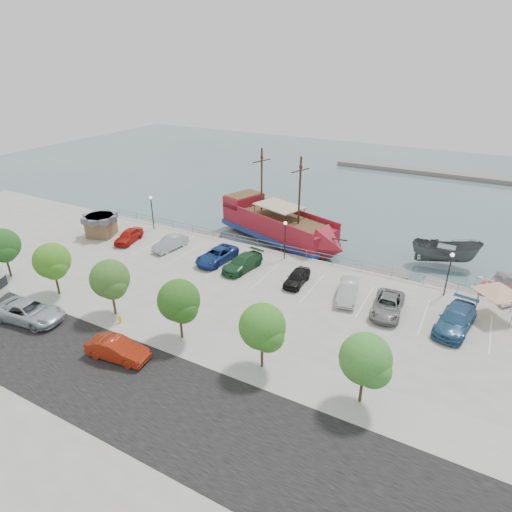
% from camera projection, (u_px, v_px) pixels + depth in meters
% --- Properties ---
extents(ground, '(160.00, 160.00, 0.00)m').
position_uv_depth(ground, '(255.00, 294.00, 41.06)').
color(ground, '#435F64').
extents(land_slab, '(100.00, 58.00, 1.20)m').
position_uv_depth(land_slab, '(78.00, 454.00, 24.24)').
color(land_slab, gray).
rests_on(land_slab, ground).
extents(street, '(100.00, 8.00, 0.04)m').
position_uv_depth(street, '(138.00, 391.00, 27.94)').
color(street, black).
rests_on(street, land_slab).
extents(sidewalk, '(100.00, 4.00, 0.05)m').
position_uv_depth(sidewalk, '(193.00, 341.00, 32.69)').
color(sidewalk, '#9B9995').
rests_on(sidewalk, land_slab).
extents(seawall_railing, '(50.00, 0.06, 1.00)m').
position_uv_depth(seawall_railing, '(289.00, 250.00, 46.58)').
color(seawall_railing, gray).
rests_on(seawall_railing, land_slab).
extents(far_shore, '(40.00, 3.00, 0.80)m').
position_uv_depth(far_shore, '(442.00, 174.00, 80.18)').
color(far_shore, gray).
rests_on(far_shore, ground).
extents(pirate_ship, '(18.27, 10.26, 11.33)m').
position_uv_depth(pirate_ship, '(285.00, 229.00, 51.23)').
color(pirate_ship, maroon).
rests_on(pirate_ship, ground).
extents(patrol_boat, '(7.57, 4.55, 2.75)m').
position_uv_depth(patrol_boat, '(445.00, 254.00, 45.98)').
color(patrol_boat, '#494D50').
rests_on(patrol_boat, ground).
extents(speedboat, '(5.73, 7.74, 1.54)m').
position_uv_depth(speedboat, '(504.00, 293.00, 39.67)').
color(speedboat, silver).
rests_on(speedboat, ground).
extents(dock_west, '(6.43, 3.45, 0.35)m').
position_uv_depth(dock_west, '(197.00, 234.00, 54.08)').
color(dock_west, slate).
rests_on(dock_west, ground).
extents(dock_mid, '(7.42, 4.43, 0.41)m').
position_uv_depth(dock_mid, '(371.00, 273.00, 44.51)').
color(dock_mid, '#71685D').
rests_on(dock_mid, ground).
extents(dock_east, '(7.56, 4.02, 0.42)m').
position_uv_depth(dock_east, '(461.00, 293.00, 40.77)').
color(dock_east, gray).
rests_on(dock_east, ground).
extents(shed, '(3.97, 3.97, 2.58)m').
position_uv_depth(shed, '(101.00, 225.00, 51.01)').
color(shed, brown).
rests_on(shed, land_slab).
extents(canopy_tent, '(4.35, 4.35, 3.54)m').
position_uv_depth(canopy_tent, '(501.00, 283.00, 34.67)').
color(canopy_tent, slate).
rests_on(canopy_tent, land_slab).
extents(street_van, '(6.28, 3.57, 1.65)m').
position_uv_depth(street_van, '(29.00, 311.00, 34.99)').
color(street_van, '#ABB7BE').
rests_on(street_van, street).
extents(street_sedan, '(4.86, 2.22, 1.55)m').
position_uv_depth(street_sedan, '(117.00, 349.00, 30.62)').
color(street_sedan, '#A6260F').
rests_on(street_sedan, street).
extents(fire_hydrant, '(0.25, 0.25, 0.72)m').
position_uv_depth(fire_hydrant, '(120.00, 319.00, 34.76)').
color(fire_hydrant, '#EED400').
rests_on(fire_hydrant, sidewalk).
extents(lamp_post_left, '(0.36, 0.36, 4.28)m').
position_uv_depth(lamp_post_left, '(152.00, 207.00, 52.27)').
color(lamp_post_left, black).
rests_on(lamp_post_left, land_slab).
extents(lamp_post_mid, '(0.36, 0.36, 4.28)m').
position_uv_depth(lamp_post_mid, '(285.00, 234.00, 44.51)').
color(lamp_post_mid, black).
rests_on(lamp_post_mid, land_slab).
extents(lamp_post_right, '(0.36, 0.36, 4.28)m').
position_uv_depth(lamp_post_right, '(450.00, 267.00, 37.62)').
color(lamp_post_right, black).
rests_on(lamp_post_right, land_slab).
extents(tree_a, '(3.30, 3.20, 5.00)m').
position_uv_depth(tree_a, '(3.00, 247.00, 40.63)').
color(tree_a, '#473321').
rests_on(tree_a, sidewalk).
extents(tree_b, '(3.30, 3.20, 5.00)m').
position_uv_depth(tree_b, '(53.00, 262.00, 37.62)').
color(tree_b, '#473321').
rests_on(tree_b, sidewalk).
extents(tree_c, '(3.30, 3.20, 5.00)m').
position_uv_depth(tree_c, '(111.00, 281.00, 34.60)').
color(tree_c, '#473321').
rests_on(tree_c, sidewalk).
extents(tree_d, '(3.30, 3.20, 5.00)m').
position_uv_depth(tree_d, '(180.00, 302.00, 31.59)').
color(tree_d, '#473321').
rests_on(tree_d, sidewalk).
extents(tree_e, '(3.30, 3.20, 5.00)m').
position_uv_depth(tree_e, '(264.00, 329.00, 28.57)').
color(tree_e, '#473321').
rests_on(tree_e, sidewalk).
extents(tree_f, '(3.30, 3.20, 5.00)m').
position_uv_depth(tree_f, '(367.00, 361.00, 25.55)').
color(tree_f, '#473321').
rests_on(tree_f, sidewalk).
extents(parked_car_a, '(2.59, 4.61, 1.48)m').
position_uv_depth(parked_car_a, '(129.00, 236.00, 49.62)').
color(parked_car_a, '#B21811').
rests_on(parked_car_a, land_slab).
extents(parked_car_b, '(2.12, 4.58, 1.45)m').
position_uv_depth(parked_car_b, '(170.00, 243.00, 47.77)').
color(parked_car_b, '#A0A4AF').
rests_on(parked_car_b, land_slab).
extents(parked_car_c, '(2.92, 5.46, 1.46)m').
position_uv_depth(parked_car_c, '(217.00, 255.00, 44.87)').
color(parked_car_c, navy).
rests_on(parked_car_c, land_slab).
extents(parked_car_d, '(2.84, 5.35, 1.48)m').
position_uv_depth(parked_car_d, '(243.00, 263.00, 43.28)').
color(parked_car_d, '#204F2C').
rests_on(parked_car_d, land_slab).
extents(parked_car_e, '(1.67, 3.99, 1.35)m').
position_uv_depth(parked_car_e, '(297.00, 277.00, 40.59)').
color(parked_car_e, black).
rests_on(parked_car_e, land_slab).
extents(parked_car_f, '(2.51, 4.88, 1.53)m').
position_uv_depth(parked_car_f, '(348.00, 291.00, 38.14)').
color(parked_car_f, silver).
rests_on(parked_car_f, land_slab).
extents(parked_car_g, '(2.73, 5.27, 1.42)m').
position_uv_depth(parked_car_g, '(388.00, 305.00, 36.07)').
color(parked_car_g, gray).
rests_on(parked_car_g, land_slab).
extents(parked_car_h, '(3.23, 6.07, 1.67)m').
position_uv_depth(parked_car_h, '(456.00, 320.00, 33.90)').
color(parked_car_h, '#2A557C').
rests_on(parked_car_h, land_slab).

